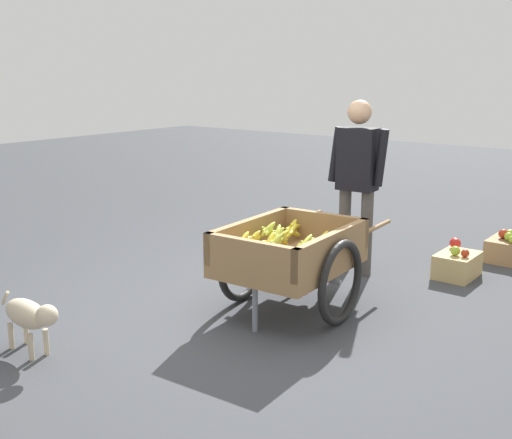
{
  "coord_description": "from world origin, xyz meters",
  "views": [
    {
      "loc": [
        3.48,
        2.9,
        1.84
      ],
      "look_at": [
        -0.14,
        0.11,
        0.75
      ],
      "focal_mm": 44.28,
      "sensor_mm": 36.0,
      "label": 1
    }
  ],
  "objects_px": {
    "fruit_cart": "(289,257)",
    "mixed_fruit_crate": "(507,248)",
    "dog": "(29,315)",
    "apple_crate": "(457,264)",
    "vendor_person": "(357,172)"
  },
  "relations": [
    {
      "from": "mixed_fruit_crate",
      "to": "vendor_person",
      "type": "bearing_deg",
      "value": -38.29
    },
    {
      "from": "apple_crate",
      "to": "mixed_fruit_crate",
      "type": "distance_m",
      "value": 0.82
    },
    {
      "from": "dog",
      "to": "mixed_fruit_crate",
      "type": "bearing_deg",
      "value": 155.54
    },
    {
      "from": "fruit_cart",
      "to": "dog",
      "type": "height_order",
      "value": "fruit_cart"
    },
    {
      "from": "fruit_cart",
      "to": "dog",
      "type": "distance_m",
      "value": 1.91
    },
    {
      "from": "dog",
      "to": "apple_crate",
      "type": "relative_size",
      "value": 1.53
    },
    {
      "from": "dog",
      "to": "mixed_fruit_crate",
      "type": "relative_size",
      "value": 1.53
    },
    {
      "from": "vendor_person",
      "to": "apple_crate",
      "type": "distance_m",
      "value": 1.24
    },
    {
      "from": "fruit_cart",
      "to": "apple_crate",
      "type": "distance_m",
      "value": 1.81
    },
    {
      "from": "dog",
      "to": "fruit_cart",
      "type": "bearing_deg",
      "value": 151.21
    },
    {
      "from": "vendor_person",
      "to": "apple_crate",
      "type": "relative_size",
      "value": 3.6
    },
    {
      "from": "apple_crate",
      "to": "mixed_fruit_crate",
      "type": "height_order",
      "value": "apple_crate"
    },
    {
      "from": "fruit_cart",
      "to": "mixed_fruit_crate",
      "type": "bearing_deg",
      "value": 158.72
    },
    {
      "from": "fruit_cart",
      "to": "vendor_person",
      "type": "xyz_separation_m",
      "value": [
        -1.14,
        -0.06,
        0.5
      ]
    },
    {
      "from": "vendor_person",
      "to": "dog",
      "type": "distance_m",
      "value": 3.02
    }
  ]
}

